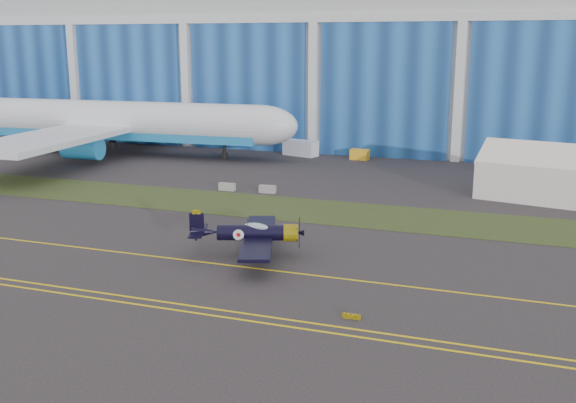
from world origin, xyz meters
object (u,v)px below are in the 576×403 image
(jetliner, at_px, (110,78))
(tug, at_px, (360,154))
(tent, at_px, (546,170))
(warbird, at_px, (251,233))
(shipping_container, at_px, (301,148))

(jetliner, xyz_separation_m, tug, (37.76, 7.45, -10.95))
(tent, bearing_deg, warbird, -114.92)
(warbird, xyz_separation_m, tug, (-2.62, 48.30, -1.23))
(warbird, height_order, tug, warbird)
(jetliner, height_order, shipping_container, jetliner)
(jetliner, distance_m, shipping_container, 31.22)
(shipping_container, bearing_deg, tug, 14.36)
(tug, bearing_deg, jetliner, -161.54)
(tent, xyz_separation_m, tug, (-25.66, 17.42, -2.42))
(warbird, xyz_separation_m, shipping_container, (-12.08, 48.74, -0.81))
(shipping_container, bearing_deg, warbird, -59.02)
(tent, height_order, tug, tent)
(warbird, bearing_deg, shipping_container, 85.07)
(tent, bearing_deg, tug, 157.63)
(jetliner, relative_size, tent, 4.55)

